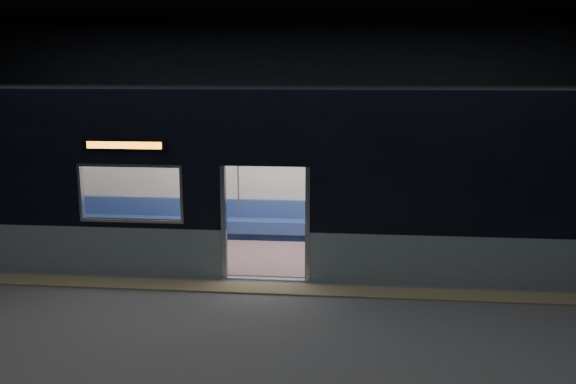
# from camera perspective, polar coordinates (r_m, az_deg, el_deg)

# --- Properties ---
(station_floor) EXTENTS (24.00, 14.00, 0.01)m
(station_floor) POSITION_cam_1_polar(r_m,az_deg,el_deg) (10.01, -2.91, -10.22)
(station_floor) COLOR #47494C
(station_floor) RESTS_ON ground
(station_envelope) EXTENTS (24.00, 14.00, 5.00)m
(station_envelope) POSITION_cam_1_polar(r_m,az_deg,el_deg) (9.30, -3.15, 11.29)
(station_envelope) COLOR black
(station_envelope) RESTS_ON station_floor
(tactile_strip) EXTENTS (22.80, 0.50, 0.03)m
(tactile_strip) POSITION_cam_1_polar(r_m,az_deg,el_deg) (10.51, -2.46, -9.01)
(tactile_strip) COLOR #8C7F59
(tactile_strip) RESTS_ON station_floor
(metro_car) EXTENTS (18.00, 3.04, 3.35)m
(metro_car) POSITION_cam_1_polar(r_m,az_deg,el_deg) (11.96, -1.19, 2.59)
(metro_car) COLOR gray
(metro_car) RESTS_ON station_floor
(passenger) EXTENTS (0.44, 0.70, 1.36)m
(passenger) POSITION_cam_1_polar(r_m,az_deg,el_deg) (13.14, 11.75, -1.52)
(passenger) COLOR black
(passenger) RESTS_ON metro_car
(handbag) EXTENTS (0.31, 0.29, 0.13)m
(handbag) POSITION_cam_1_polar(r_m,az_deg,el_deg) (12.95, 11.67, -2.26)
(handbag) COLOR black
(handbag) RESTS_ON passenger
(transit_map) EXTENTS (0.94, 0.03, 0.61)m
(transit_map) POSITION_cam_1_polar(r_m,az_deg,el_deg) (13.33, 12.52, 1.55)
(transit_map) COLOR white
(transit_map) RESTS_ON metro_car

